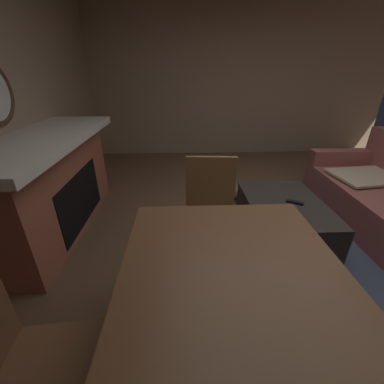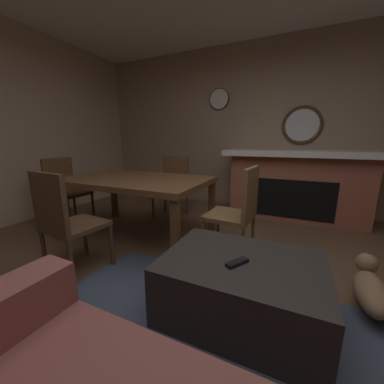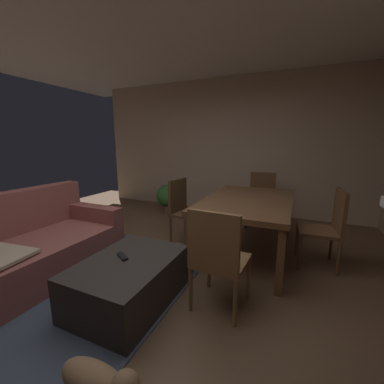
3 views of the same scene
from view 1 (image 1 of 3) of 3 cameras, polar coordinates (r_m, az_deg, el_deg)
name	(u,v)px [view 1 (image 1 of 3)]	position (r m, az deg, el deg)	size (l,w,h in m)	color
floor	(287,247)	(2.71, 21.00, -11.67)	(7.78, 7.78, 0.00)	brown
wall_left	(235,82)	(5.29, 9.74, 23.47)	(0.12, 5.96, 2.74)	#9E846B
area_rug	(336,235)	(3.09, 30.09, -8.58)	(2.60, 2.00, 0.01)	#3D475B
fireplace	(50,185)	(2.96, -29.74, 1.48)	(2.12, 0.76, 1.03)	#9E5642
ottoman_coffee_table	(283,220)	(2.71, 20.08, -6.14)	(1.01, 0.74, 0.42)	#2D2826
tv_remote	(295,202)	(2.62, 22.48, -2.16)	(0.05, 0.16, 0.02)	black
dining_table	(244,328)	(1.14, 11.92, -28.17)	(1.73, 1.07, 0.74)	brown
dining_chair_south	(14,362)	(1.41, -35.61, -29.10)	(0.47, 0.47, 0.93)	brown
dining_chair_west	(211,205)	(2.18, 4.27, -2.99)	(0.47, 0.47, 0.93)	brown
small_dog	(227,191)	(3.29, 8.01, 0.33)	(0.23, 0.55, 0.28)	#8C6B4C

